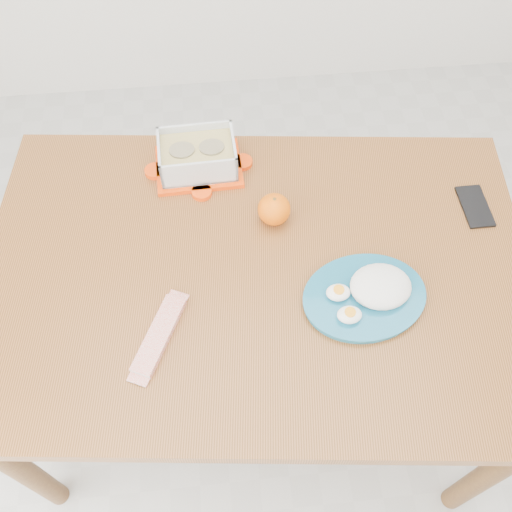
{
  "coord_description": "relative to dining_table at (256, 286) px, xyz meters",
  "views": [
    {
      "loc": [
        -0.15,
        -0.59,
        1.96
      ],
      "look_at": [
        -0.07,
        0.15,
        0.81
      ],
      "focal_mm": 40.0,
      "sensor_mm": 36.0,
      "label": 1
    }
  ],
  "objects": [
    {
      "name": "ground",
      "position": [
        0.07,
        -0.15,
        -0.67
      ],
      "size": [
        3.5,
        3.5,
        0.0
      ],
      "primitive_type": "plane",
      "color": "#B7B7B2",
      "rests_on": "ground"
    },
    {
      "name": "rice_plate",
      "position": [
        0.26,
        -0.11,
        0.11
      ],
      "size": [
        0.34,
        0.34,
        0.08
      ],
      "rotation": [
        0.0,
        0.0,
        0.15
      ],
      "color": "#17607F",
      "rests_on": "dining_table"
    },
    {
      "name": "smartphone",
      "position": [
        0.6,
        0.13,
        0.09
      ],
      "size": [
        0.07,
        0.14,
        0.01
      ],
      "primitive_type": "cube",
      "rotation": [
        0.0,
        0.0,
        0.01
      ],
      "color": "black",
      "rests_on": "dining_table"
    },
    {
      "name": "dining_table",
      "position": [
        0.0,
        0.0,
        0.0
      ],
      "size": [
        1.47,
        1.06,
        0.75
      ],
      "rotation": [
        0.0,
        0.0,
        -0.11
      ],
      "color": "brown",
      "rests_on": "ground"
    },
    {
      "name": "food_container",
      "position": [
        -0.13,
        0.35,
        0.13
      ],
      "size": [
        0.24,
        0.19,
        0.1
      ],
      "rotation": [
        0.0,
        0.0,
        0.03
      ],
      "color": "#FF4307",
      "rests_on": "dining_table"
    },
    {
      "name": "candy_bar",
      "position": [
        -0.24,
        -0.16,
        0.09
      ],
      "size": [
        0.13,
        0.2,
        0.02
      ],
      "primitive_type": "cube",
      "rotation": [
        0.0,
        0.0,
        1.13
      ],
      "color": "red",
      "rests_on": "dining_table"
    },
    {
      "name": "orange_fruit",
      "position": [
        0.06,
        0.15,
        0.13
      ],
      "size": [
        0.09,
        0.09,
        0.09
      ],
      "primitive_type": "sphere",
      "color": "#FF5105",
      "rests_on": "dining_table"
    }
  ]
}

